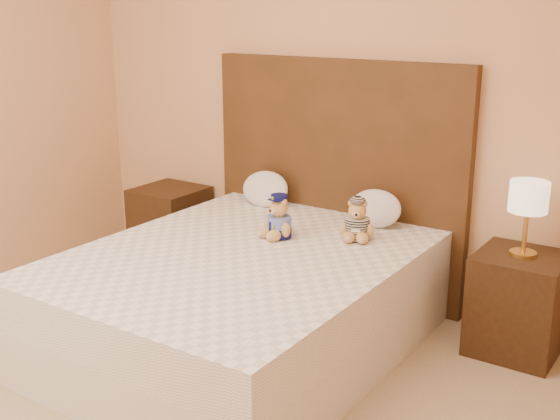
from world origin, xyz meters
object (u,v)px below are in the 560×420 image
(teddy_prisoner, at_px, (357,220))
(nightstand_right, at_px, (518,303))
(teddy_police, at_px, (279,216))
(pillow_right, at_px, (375,207))
(lamp, at_px, (528,201))
(nightstand_left, at_px, (171,225))
(bed, at_px, (242,301))
(pillow_left, at_px, (265,187))

(teddy_prisoner, bearing_deg, nightstand_right, -4.90)
(teddy_police, distance_m, pillow_right, 0.61)
(pillow_right, bearing_deg, nightstand_right, -1.95)
(lamp, distance_m, teddy_prisoner, 0.90)
(lamp, bearing_deg, nightstand_left, 180.00)
(bed, height_order, pillow_right, pillow_right)
(nightstand_right, relative_size, teddy_prisoner, 2.37)
(nightstand_left, distance_m, pillow_right, 1.67)
(nightstand_left, xyz_separation_m, pillow_right, (1.62, 0.03, 0.39))
(teddy_prisoner, relative_size, pillow_right, 0.70)
(bed, distance_m, pillow_left, 1.01)
(nightstand_right, xyz_separation_m, pillow_left, (-1.68, 0.03, 0.40))
(teddy_prisoner, xyz_separation_m, pillow_right, (-0.03, 0.29, 0.00))
(nightstand_left, height_order, pillow_left, pillow_left)
(nightstand_right, height_order, pillow_right, pillow_right)
(bed, relative_size, pillow_right, 6.05)
(nightstand_left, distance_m, pillow_left, 0.91)
(lamp, xyz_separation_m, teddy_prisoner, (-0.85, -0.26, -0.18))
(teddy_prisoner, bearing_deg, nightstand_left, 149.11)
(teddy_police, bearing_deg, lamp, 36.83)
(teddy_police, bearing_deg, pillow_left, 147.81)
(nightstand_right, bearing_deg, teddy_prisoner, -162.94)
(lamp, bearing_deg, pillow_right, 178.05)
(bed, relative_size, teddy_prisoner, 8.63)
(pillow_left, bearing_deg, nightstand_left, -177.91)
(teddy_police, height_order, pillow_right, teddy_police)
(bed, xyz_separation_m, lamp, (1.25, 0.80, 0.57))
(bed, distance_m, lamp, 1.59)
(lamp, xyz_separation_m, teddy_police, (-1.23, -0.47, -0.18))
(nightstand_left, bearing_deg, teddy_prisoner, -8.93)
(nightstand_left, height_order, teddy_police, teddy_police)
(nightstand_left, relative_size, pillow_left, 1.61)
(nightstand_left, distance_m, teddy_prisoner, 1.72)
(nightstand_right, xyz_separation_m, teddy_prisoner, (-0.85, -0.26, 0.39))
(nightstand_left, bearing_deg, bed, -32.62)
(teddy_police, relative_size, teddy_prisoner, 1.06)
(bed, bearing_deg, lamp, 32.62)
(nightstand_left, relative_size, teddy_prisoner, 2.37)
(bed, bearing_deg, teddy_prisoner, 53.24)
(lamp, distance_m, pillow_left, 1.69)
(lamp, height_order, pillow_right, lamp)
(nightstand_left, distance_m, nightstand_right, 2.50)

